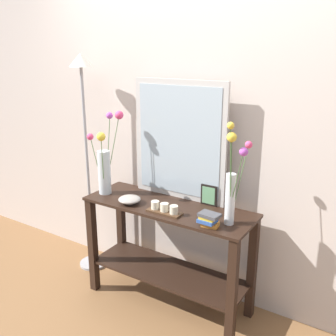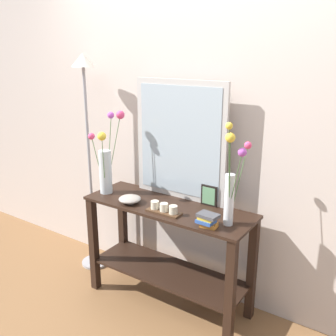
% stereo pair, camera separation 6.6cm
% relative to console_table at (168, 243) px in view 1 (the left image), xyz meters
% --- Properties ---
extents(ground_plane, '(7.00, 6.00, 0.02)m').
position_rel_console_table_xyz_m(ground_plane, '(0.00, 0.00, -0.50)').
color(ground_plane, brown).
extents(wall_back, '(6.40, 0.08, 2.70)m').
position_rel_console_table_xyz_m(wall_back, '(0.00, 0.33, 0.86)').
color(wall_back, beige).
rests_on(wall_back, ground).
extents(console_table, '(1.23, 0.42, 0.78)m').
position_rel_console_table_xyz_m(console_table, '(0.00, 0.00, 0.00)').
color(console_table, black).
rests_on(console_table, ground).
extents(mirror_leaning, '(0.73, 0.03, 0.85)m').
position_rel_console_table_xyz_m(mirror_leaning, '(-0.02, 0.18, 0.72)').
color(mirror_leaning, '#B7B2AD').
rests_on(mirror_leaning, console_table).
extents(tall_vase_left, '(0.20, 0.27, 0.62)m').
position_rel_console_table_xyz_m(tall_vase_left, '(-0.52, -0.05, 0.53)').
color(tall_vase_left, silver).
rests_on(tall_vase_left, console_table).
extents(vase_right, '(0.14, 0.21, 0.66)m').
position_rel_console_table_xyz_m(vase_right, '(0.49, -0.05, 0.57)').
color(vase_right, silver).
rests_on(vase_right, console_table).
extents(candle_tray, '(0.24, 0.09, 0.07)m').
position_rel_console_table_xyz_m(candle_tray, '(0.05, -0.12, 0.32)').
color(candle_tray, '#472D1C').
rests_on(candle_tray, console_table).
extents(picture_frame_small, '(0.12, 0.01, 0.15)m').
position_rel_console_table_xyz_m(picture_frame_small, '(0.24, 0.16, 0.37)').
color(picture_frame_small, black).
rests_on(picture_frame_small, console_table).
extents(decorative_bowl, '(0.16, 0.16, 0.05)m').
position_rel_console_table_xyz_m(decorative_bowl, '(-0.25, -0.11, 0.32)').
color(decorative_bowl, '#9E9389').
rests_on(decorative_bowl, console_table).
extents(book_stack, '(0.14, 0.10, 0.09)m').
position_rel_console_table_xyz_m(book_stack, '(0.39, -0.14, 0.34)').
color(book_stack, orange).
rests_on(book_stack, console_table).
extents(floor_lamp, '(0.24, 0.24, 1.80)m').
position_rel_console_table_xyz_m(floor_lamp, '(-0.84, 0.09, 0.73)').
color(floor_lamp, '#9E9EA3').
rests_on(floor_lamp, ground).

